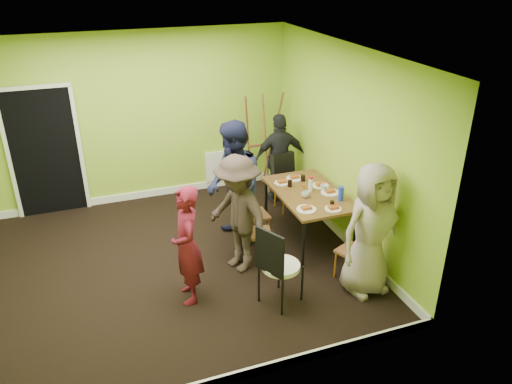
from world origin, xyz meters
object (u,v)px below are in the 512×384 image
(chair_front_end, at_px, (358,248))
(chair_bentwood, at_px, (277,263))
(thermos, at_px, (311,185))
(orange_bottle, at_px, (303,187))
(chair_left_far, at_px, (250,211))
(person_left_far, at_px, (234,186))
(chair_left_near, at_px, (253,228))
(blue_bottle, at_px, (341,194))
(person_standing, at_px, (187,245))
(person_back_end, at_px, (280,159))
(chair_back_end, at_px, (284,169))
(person_left_near, at_px, (238,214))
(person_front_end, at_px, (371,230))
(easel, at_px, (262,143))
(dining_table, at_px, (309,195))

(chair_front_end, height_order, chair_bentwood, chair_bentwood)
(thermos, distance_m, orange_bottle, 0.13)
(chair_left_far, bearing_deg, orange_bottle, 82.29)
(thermos, height_order, orange_bottle, thermos)
(chair_bentwood, height_order, person_left_far, person_left_far)
(chair_left_far, bearing_deg, chair_left_near, -16.47)
(orange_bottle, bearing_deg, blue_bottle, -55.67)
(person_standing, xyz_separation_m, person_back_end, (2.05, 2.11, 0.01))
(chair_left_far, relative_size, chair_back_end, 0.98)
(chair_bentwood, bearing_deg, chair_front_end, 68.28)
(chair_left_near, relative_size, person_left_far, 0.47)
(chair_bentwood, xyz_separation_m, blue_bottle, (1.31, 0.90, 0.27))
(person_left_near, bearing_deg, person_front_end, 32.46)
(chair_left_far, distance_m, person_standing, 1.53)
(chair_back_end, relative_size, thermos, 4.58)
(blue_bottle, height_order, person_left_far, person_left_far)
(chair_back_end, distance_m, person_left_near, 1.98)
(chair_back_end, relative_size, person_back_end, 0.60)
(chair_back_end, height_order, chair_bentwood, chair_bentwood)
(chair_left_near, bearing_deg, chair_left_far, 177.96)
(person_standing, xyz_separation_m, person_left_far, (0.91, 1.02, 0.17))
(orange_bottle, bearing_deg, person_standing, -154.53)
(chair_bentwood, bearing_deg, chair_back_end, 128.55)
(chair_bentwood, xyz_separation_m, thermos, (1.05, 1.30, 0.27))
(chair_left_far, height_order, easel, easel)
(easel, xyz_separation_m, person_front_end, (0.17, -3.23, -0.02))
(dining_table, distance_m, thermos, 0.16)
(dining_table, distance_m, chair_left_near, 1.01)
(easel, height_order, person_standing, easel)
(chair_back_end, relative_size, person_left_near, 0.57)
(dining_table, distance_m, person_front_end, 1.41)
(dining_table, height_order, blue_bottle, blue_bottle)
(chair_back_end, distance_m, person_front_end, 2.51)
(easel, distance_m, person_back_end, 0.56)
(dining_table, bearing_deg, person_standing, -157.57)
(chair_left_near, xyz_separation_m, easel, (0.93, 2.09, 0.38))
(chair_left_near, xyz_separation_m, chair_back_end, (1.04, 1.37, 0.16))
(person_left_near, bearing_deg, chair_front_end, 38.37)
(person_front_end, bearing_deg, person_back_end, 84.35)
(chair_left_near, height_order, orange_bottle, chair_left_near)
(chair_left_far, xyz_separation_m, person_front_end, (0.98, -1.58, 0.35))
(chair_left_near, height_order, blue_bottle, blue_bottle)
(chair_back_end, xyz_separation_m, orange_bottle, (-0.12, -1.01, 0.15))
(orange_bottle, bearing_deg, person_back_end, 83.86)
(chair_left_far, bearing_deg, person_left_near, -33.66)
(easel, bearing_deg, person_left_far, -122.30)
(thermos, xyz_separation_m, person_standing, (-1.99, -0.83, -0.10))
(dining_table, distance_m, person_left_near, 1.26)
(orange_bottle, height_order, person_left_far, person_left_far)
(blue_bottle, bearing_deg, person_front_end, -98.25)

